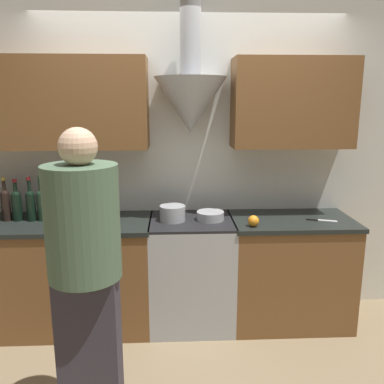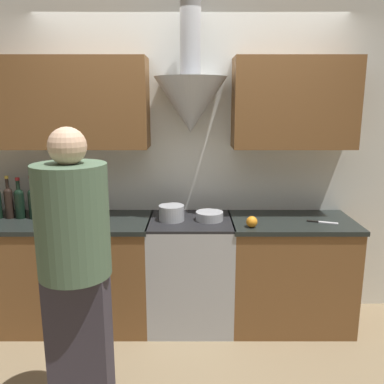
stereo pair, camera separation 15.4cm
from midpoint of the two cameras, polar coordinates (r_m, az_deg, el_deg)
name	(u,v)px [view 2 (the right image)]	position (r m, az deg, el deg)	size (l,w,h in m)	color
ground_plane	(192,344)	(3.31, 1.41, -20.61)	(12.00, 12.00, 0.00)	#847051
wall_back	(181,143)	(3.39, -0.22, 6.89)	(8.40, 0.57, 2.60)	silver
counter_left	(61,272)	(3.54, -16.67, -10.66)	(1.51, 0.62, 0.89)	brown
counter_right	(291,272)	(3.51, 14.97, -10.79)	(0.98, 0.62, 0.89)	brown
stove_range	(192,271)	(3.40, 1.33, -11.08)	(0.67, 0.60, 0.89)	#A8AAAF
wine_bottle_3	(11,201)	(3.54, -22.98, -1.17)	(0.07, 0.07, 0.35)	black
wine_bottle_4	(21,202)	(3.51, -21.70, -1.26)	(0.08, 0.08, 0.33)	black
wine_bottle_5	(34,201)	(3.46, -20.06, -1.27)	(0.07, 0.07, 0.35)	black
wine_bottle_6	(45,201)	(3.43, -18.70, -1.24)	(0.08, 0.08, 0.36)	black
wine_bottle_7	(57,201)	(3.41, -17.25, -1.19)	(0.07, 0.07, 0.35)	black
wine_bottle_8	(69,201)	(3.39, -15.64, -1.19)	(0.07, 0.07, 0.35)	black
stock_pot	(173,213)	(3.21, -1.31, -2.96)	(0.20, 0.20, 0.12)	#A8AAAF
mixing_bowl	(211,216)	(3.23, 4.05, -3.38)	(0.22, 0.22, 0.07)	#A8AAAF
orange_fruit	(253,222)	(3.09, 10.03, -4.15)	(0.08, 0.08, 0.08)	orange
chefs_knife	(324,222)	(3.35, 19.34, -4.06)	(0.23, 0.11, 0.01)	silver
person_foreground_left	(77,273)	(2.25, -13.88, -10.94)	(0.38, 0.38, 1.70)	#38333D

